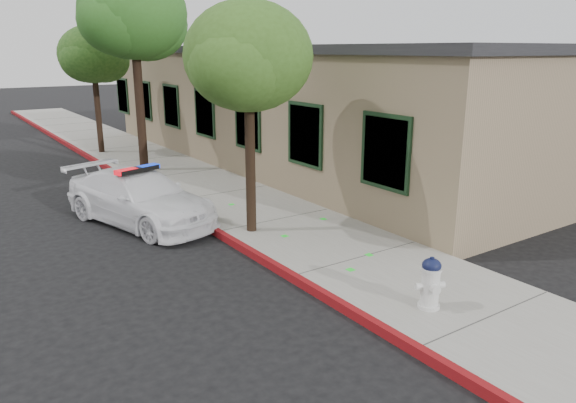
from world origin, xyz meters
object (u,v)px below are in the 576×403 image
at_px(fire_hydrant, 430,283).
at_px(street_tree_far, 94,57).
at_px(clapboard_building, 302,105).
at_px(police_car, 140,198).
at_px(street_tree_near, 249,62).
at_px(street_tree_mid, 134,18).

bearing_deg(fire_hydrant, street_tree_far, 114.99).
distance_m(clapboard_building, fire_hydrant, 12.67).
relative_size(fire_hydrant, street_tree_far, 0.17).
height_order(fire_hydrant, street_tree_far, street_tree_far).
height_order(clapboard_building, police_car, clapboard_building).
bearing_deg(street_tree_near, fire_hydrant, -85.63).
bearing_deg(police_car, street_tree_mid, 52.33).
relative_size(clapboard_building, street_tree_mid, 3.20).
relative_size(fire_hydrant, street_tree_near, 0.17).
relative_size(street_tree_mid, street_tree_far, 1.34).
bearing_deg(clapboard_building, police_car, -152.80).
bearing_deg(clapboard_building, fire_hydrant, -116.49).
relative_size(police_car, street_tree_near, 0.95).
distance_m(police_car, street_tree_far, 10.10).
xyz_separation_m(street_tree_near, street_tree_mid, (0.26, 7.66, 1.21)).
distance_m(fire_hydrant, street_tree_near, 5.91).
xyz_separation_m(fire_hydrant, street_tree_near, (-0.37, 4.89, 3.29)).
relative_size(fire_hydrant, street_tree_mid, 0.13).
bearing_deg(street_tree_mid, clapboard_building, -12.80).
bearing_deg(fire_hydrant, clapboard_building, 87.31).
bearing_deg(street_tree_far, street_tree_mid, -86.79).
xyz_separation_m(clapboard_building, fire_hydrant, (-5.61, -11.26, -1.55)).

